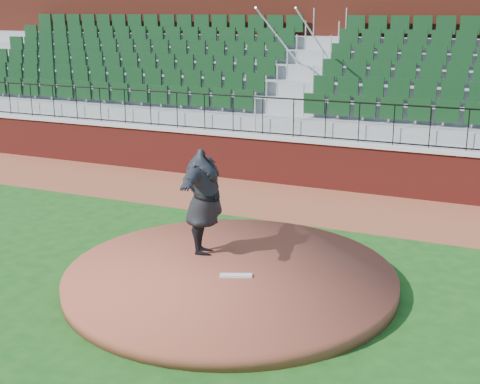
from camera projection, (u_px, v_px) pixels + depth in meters
name	position (u px, v px, depth m)	size (l,w,h in m)	color
ground	(205.00, 287.00, 11.04)	(90.00, 90.00, 0.00)	#174714
warning_track	(304.00, 203.00, 15.80)	(34.00, 3.20, 0.01)	brown
field_wall	(324.00, 165.00, 17.05)	(34.00, 0.35, 1.20)	maroon
wall_cap	(325.00, 141.00, 16.87)	(34.00, 0.45, 0.10)	#B7B7B7
wall_railing	(326.00, 120.00, 16.72)	(34.00, 0.05, 1.00)	black
seating_stands	(353.00, 89.00, 18.98)	(34.00, 5.10, 4.60)	gray
concourse_wall	(374.00, 66.00, 21.33)	(34.00, 0.50, 5.50)	maroon
pitchers_mound	(230.00, 278.00, 11.12)	(5.66, 5.66, 0.25)	brown
pitching_rubber	(236.00, 275.00, 10.85)	(0.54, 0.14, 0.04)	silver
pitcher	(204.00, 202.00, 11.64)	(2.41, 0.66, 1.96)	black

